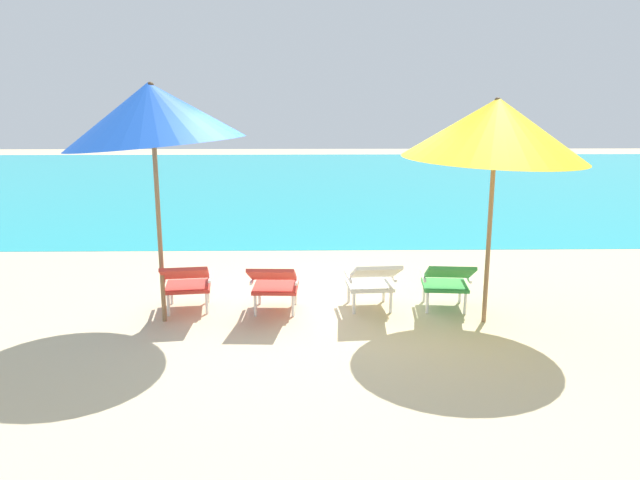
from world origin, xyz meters
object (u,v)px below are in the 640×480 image
at_px(lounge_chair_near_right, 372,279).
at_px(beach_umbrella_left, 152,113).
at_px(lounge_chair_far_left, 187,281).
at_px(lounge_chair_near_left, 274,282).
at_px(lounge_chair_far_right, 447,280).
at_px(beach_umbrella_right, 496,129).

bearing_deg(lounge_chair_near_right, beach_umbrella_left, -174.01).
distance_m(lounge_chair_far_left, lounge_chair_near_left, 1.02).
xyz_separation_m(lounge_chair_near_left, lounge_chair_near_right, (1.14, 0.08, 0.00)).
relative_size(lounge_chair_far_left, lounge_chair_near_right, 1.02).
distance_m(lounge_chair_near_right, lounge_chair_far_right, 0.87).
bearing_deg(lounge_chair_near_right, beach_umbrella_right, -15.11).
xyz_separation_m(lounge_chair_far_right, beach_umbrella_left, (-3.25, -0.23, 1.91)).
relative_size(lounge_chair_far_left, beach_umbrella_left, 0.34).
height_order(lounge_chair_far_left, lounge_chair_near_right, same).
bearing_deg(beach_umbrella_left, lounge_chair_far_right, 4.02).
distance_m(lounge_chair_near_left, lounge_chair_near_right, 1.15).
height_order(lounge_chair_far_right, beach_umbrella_left, beach_umbrella_left).
relative_size(lounge_chair_far_left, beach_umbrella_right, 0.35).
bearing_deg(beach_umbrella_left, lounge_chair_near_right, 5.99).
relative_size(lounge_chair_near_left, beach_umbrella_left, 0.33).
bearing_deg(beach_umbrella_right, lounge_chair_near_left, 173.85).
bearing_deg(lounge_chair_far_left, beach_umbrella_left, -132.56).
bearing_deg(lounge_chair_far_left, lounge_chair_near_left, -3.92).
height_order(lounge_chair_far_left, beach_umbrella_left, beach_umbrella_left).
relative_size(lounge_chair_near_right, beach_umbrella_right, 0.34).
relative_size(lounge_chair_near_right, beach_umbrella_left, 0.34).
xyz_separation_m(lounge_chair_far_left, beach_umbrella_right, (3.40, -0.33, 1.75)).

